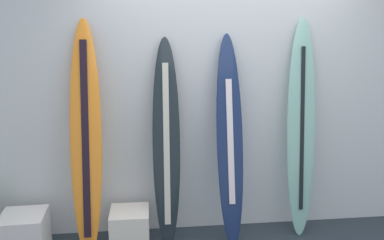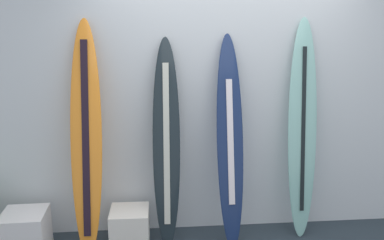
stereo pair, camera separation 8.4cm
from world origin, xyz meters
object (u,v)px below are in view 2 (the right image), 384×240
(surfboard_navy, at_px, (230,144))
(surfboard_sunset, at_px, (86,139))
(display_block_left, at_px, (25,233))
(surfboard_charcoal, at_px, (166,144))
(display_block_center, at_px, (130,227))
(surfboard_seafoam, at_px, (302,131))

(surfboard_navy, bearing_deg, surfboard_sunset, -179.74)
(display_block_left, bearing_deg, surfboard_sunset, 7.58)
(surfboard_charcoal, distance_m, surfboard_navy, 0.58)
(display_block_center, bearing_deg, surfboard_charcoal, 9.27)
(surfboard_sunset, bearing_deg, surfboard_navy, 0.26)
(surfboard_navy, height_order, surfboard_seafoam, surfboard_seafoam)
(display_block_left, relative_size, display_block_center, 1.11)
(surfboard_navy, bearing_deg, display_block_center, -178.71)
(surfboard_seafoam, bearing_deg, surfboard_sunset, -177.24)
(surfboard_seafoam, relative_size, display_block_left, 5.28)
(surfboard_seafoam, bearing_deg, surfboard_charcoal, -177.61)
(surfboard_charcoal, height_order, display_block_center, surfboard_charcoal)
(surfboard_navy, distance_m, surfboard_seafoam, 0.71)
(surfboard_charcoal, xyz_separation_m, display_block_left, (-1.27, -0.12, -0.76))
(surfboard_charcoal, height_order, surfboard_navy, surfboard_navy)
(surfboard_sunset, height_order, surfboard_navy, surfboard_sunset)
(display_block_left, bearing_deg, surfboard_seafoam, 3.84)
(surfboard_sunset, distance_m, surfboard_charcoal, 0.71)
(surfboard_navy, bearing_deg, surfboard_seafoam, 7.27)
(surfboard_sunset, xyz_separation_m, surfboard_charcoal, (0.70, 0.04, -0.07))
(surfboard_seafoam, xyz_separation_m, display_block_center, (-1.63, -0.11, -0.85))
(display_block_left, bearing_deg, surfboard_navy, 2.53)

